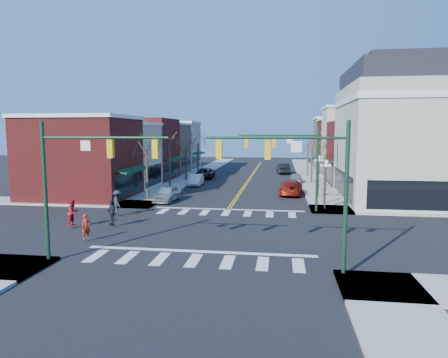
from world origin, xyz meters
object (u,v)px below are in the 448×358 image
at_px(car_right_far, 283,169).
at_px(pedestrian_red_a, 86,227).
at_px(lamppost_midblock, 319,169).
at_px(pedestrian_dark_b, 117,202).
at_px(car_right_near, 291,187).
at_px(victorian_corner, 409,132).
at_px(pedestrian_dark_a, 112,213).
at_px(pedestrian_red_b, 73,213).
at_px(car_left_mid, 196,180).
at_px(car_right_mid, 296,178).
at_px(car_left_near, 167,194).
at_px(lamppost_corner, 326,176).
at_px(car_left_far, 205,173).

xyz_separation_m(car_right_far, pedestrian_red_a, (-12.10, -42.35, 0.10)).
height_order(lamppost_midblock, pedestrian_dark_b, lamppost_midblock).
bearing_deg(pedestrian_dark_b, car_right_near, -83.84).
relative_size(car_right_far, pedestrian_dark_b, 2.57).
distance_m(victorian_corner, lamppost_midblock, 9.10).
bearing_deg(pedestrian_red_a, pedestrian_dark_a, 36.42).
relative_size(lamppost_midblock, pedestrian_red_b, 2.31).
bearing_deg(lamppost_midblock, car_left_mid, 151.94).
bearing_deg(pedestrian_dark_b, pedestrian_dark_a, 160.31).
bearing_deg(car_right_mid, car_left_near, 52.25).
xyz_separation_m(lamppost_corner, car_left_far, (-14.60, 21.74, -2.23)).
bearing_deg(lamppost_midblock, lamppost_corner, -90.00).
height_order(car_right_far, pedestrian_red_a, pedestrian_red_a).
height_order(victorian_corner, car_right_near, victorian_corner).
xyz_separation_m(victorian_corner, lamppost_corner, (-8.30, -6.00, -3.70)).
distance_m(lamppost_corner, pedestrian_dark_a, 17.67).
bearing_deg(car_left_near, lamppost_midblock, 18.82).
distance_m(car_left_mid, car_left_far, 7.63).
bearing_deg(car_right_mid, lamppost_corner, 96.33).
distance_m(victorian_corner, car_right_mid, 17.16).
distance_m(victorian_corner, pedestrian_dark_a, 28.31).
xyz_separation_m(car_left_mid, car_right_far, (10.89, 16.21, 0.13)).
bearing_deg(lamppost_midblock, pedestrian_red_b, -139.43).
bearing_deg(pedestrian_red_a, pedestrian_dark_b, 44.94).
distance_m(victorian_corner, car_right_far, 27.61).
height_order(lamppost_midblock, car_left_near, lamppost_midblock).
bearing_deg(car_left_near, pedestrian_red_a, -90.26).
relative_size(car_left_mid, car_right_near, 0.77).
bearing_deg(car_right_far, pedestrian_red_a, 67.40).
bearing_deg(pedestrian_red_b, car_right_far, -11.11).
relative_size(car_left_near, pedestrian_red_a, 2.88).
distance_m(lamppost_midblock, car_right_far, 24.16).
height_order(car_right_far, pedestrian_red_b, pedestrian_red_b).
distance_m(car_left_near, pedestrian_red_b, 11.90).
bearing_deg(victorian_corner, pedestrian_dark_a, -149.06).
bearing_deg(car_left_mid, victorian_corner, -22.78).
bearing_deg(pedestrian_red_a, car_right_near, 4.11).
height_order(car_left_mid, pedestrian_dark_a, pedestrian_dark_a).
bearing_deg(pedestrian_red_a, lamppost_midblock, -3.49).
distance_m(car_left_near, car_left_mid, 11.68).
bearing_deg(pedestrian_red_b, car_left_near, -7.46).
bearing_deg(pedestrian_dark_b, car_left_near, -52.37).
bearing_deg(car_left_far, pedestrian_red_a, -93.90).
relative_size(car_right_mid, pedestrian_red_b, 2.10).
distance_m(car_right_far, pedestrian_red_b, 41.91).
distance_m(car_left_far, pedestrian_dark_b, 26.58).
xyz_separation_m(car_right_near, car_right_mid, (0.86, 10.25, -0.13)).
bearing_deg(lamppost_midblock, car_left_far, 133.78).
bearing_deg(victorian_corner, pedestrian_dark_b, -156.61).
bearing_deg(pedestrian_red_b, car_left_far, 2.95).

